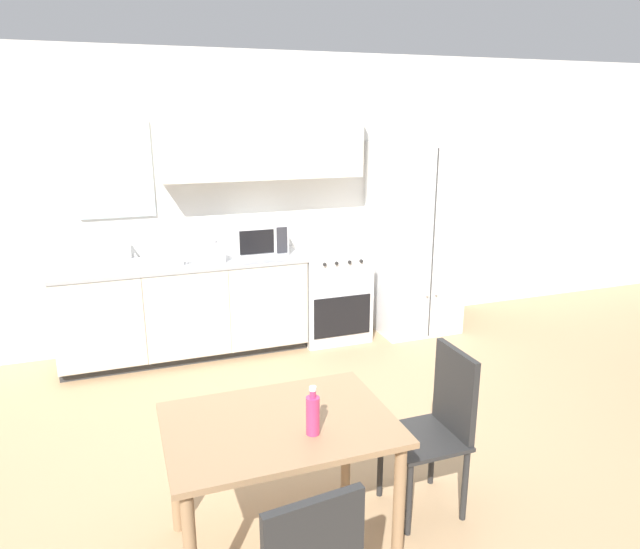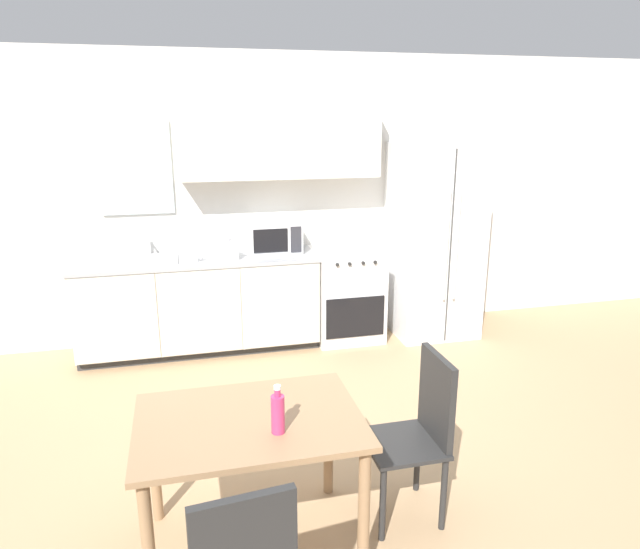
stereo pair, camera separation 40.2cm
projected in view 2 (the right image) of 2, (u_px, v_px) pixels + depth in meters
name	position (u px, v px, depth m)	size (l,w,h in m)	color
ground_plane	(291.00, 455.00, 3.71)	(12.00, 12.00, 0.00)	tan
wall_back	(249.00, 189.00, 5.40)	(12.00, 0.38, 2.70)	silver
kitchen_counter	(200.00, 304.00, 5.27)	(2.17, 0.63, 0.89)	#333333
oven_range	(346.00, 294.00, 5.58)	(0.64, 0.64, 0.88)	white
refrigerator	(434.00, 241.00, 5.61)	(0.79, 0.77, 1.88)	white
kitchen_sink	(141.00, 259.00, 5.04)	(0.64, 0.39, 0.26)	#B7BABC
microwave	(274.00, 236.00, 5.35)	(0.49, 0.39, 0.30)	silver
coffee_mug	(194.00, 257.00, 5.00)	(0.11, 0.08, 0.10)	white
grocery_bag_0	(224.00, 248.00, 5.06)	(0.25, 0.23, 0.25)	white
dining_table	(250.00, 438.00, 2.78)	(1.09, 0.77, 0.73)	#997551
dining_chair_side	(421.00, 425.00, 3.06)	(0.40, 0.40, 0.93)	#282828
drink_bottle	(278.00, 413.00, 2.60)	(0.06, 0.06, 0.24)	#DB386B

